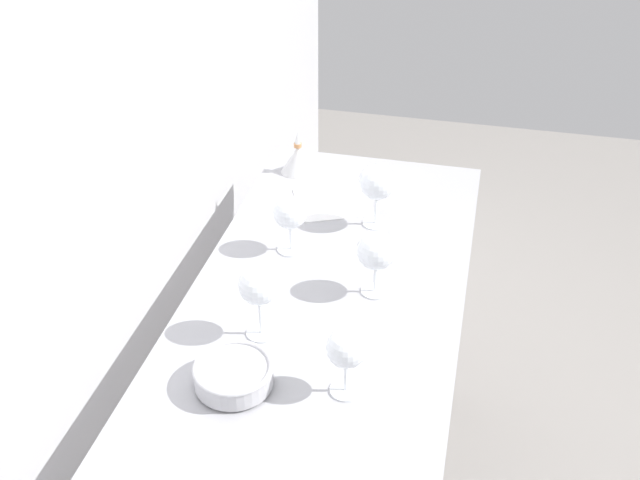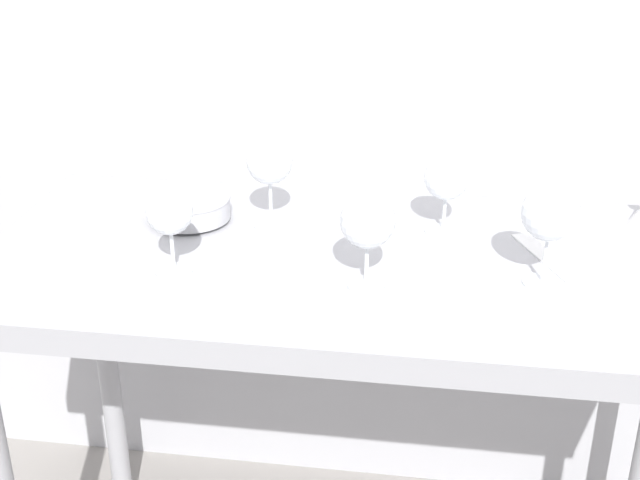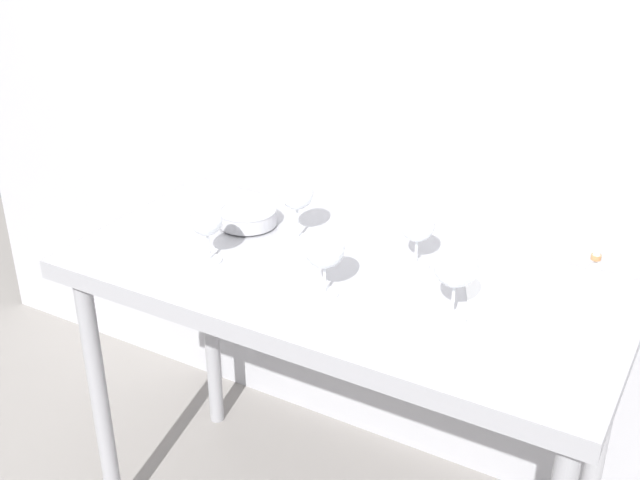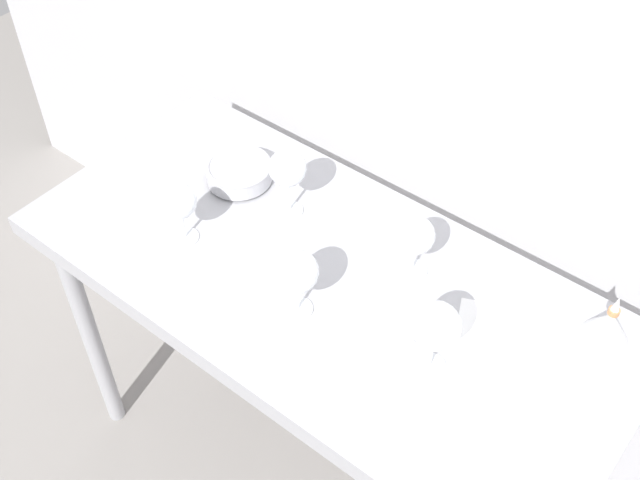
% 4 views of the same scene
% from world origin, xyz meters
% --- Properties ---
extents(back_wall, '(3.80, 0.04, 2.60)m').
position_xyz_m(back_wall, '(0.00, 0.49, 1.30)').
color(back_wall, '#B6B6BB').
rests_on(back_wall, ground_plane).
extents(steel_counter, '(1.40, 0.65, 0.90)m').
position_xyz_m(steel_counter, '(0.00, -0.01, 0.79)').
color(steel_counter, '#A1A1A6').
rests_on(steel_counter, ground_plane).
extents(wine_glass_near_center, '(0.09, 0.09, 0.17)m').
position_xyz_m(wine_glass_near_center, '(0.02, -0.12, 1.02)').
color(wine_glass_near_center, white).
rests_on(wine_glass_near_center, steel_counter).
extents(wine_glass_near_right, '(0.10, 0.10, 0.18)m').
position_xyz_m(wine_glass_near_right, '(0.32, -0.07, 1.03)').
color(wine_glass_near_right, white).
rests_on(wine_glass_near_right, steel_counter).
extents(wine_glass_far_right, '(0.09, 0.09, 0.16)m').
position_xyz_m(wine_glass_far_right, '(0.15, 0.13, 1.01)').
color(wine_glass_far_right, white).
rests_on(wine_glass_far_right, steel_counter).
extents(wine_glass_far_left, '(0.09, 0.09, 0.18)m').
position_xyz_m(wine_glass_far_left, '(-0.19, 0.10, 1.03)').
color(wine_glass_far_left, white).
rests_on(wine_glass_far_left, steel_counter).
extents(wine_glass_near_left, '(0.08, 0.08, 0.16)m').
position_xyz_m(wine_glass_near_left, '(-0.32, -0.12, 1.01)').
color(wine_glass_near_left, white).
rests_on(wine_glass_near_left, steel_counter).
extents(tasting_sheet_upper, '(0.25, 0.26, 0.00)m').
position_xyz_m(tasting_sheet_upper, '(0.40, 0.07, 0.90)').
color(tasting_sheet_upper, white).
rests_on(tasting_sheet_upper, steel_counter).
extents(tasting_bowl, '(0.17, 0.17, 0.05)m').
position_xyz_m(tasting_bowl, '(-0.36, 0.11, 0.93)').
color(tasting_bowl, '#4C4C4C').
rests_on(tasting_bowl, steel_counter).
extents(decanter_funnel, '(0.11, 0.11, 0.13)m').
position_xyz_m(decanter_funnel, '(0.56, 0.21, 0.94)').
color(decanter_funnel, silver).
rests_on(decanter_funnel, steel_counter).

